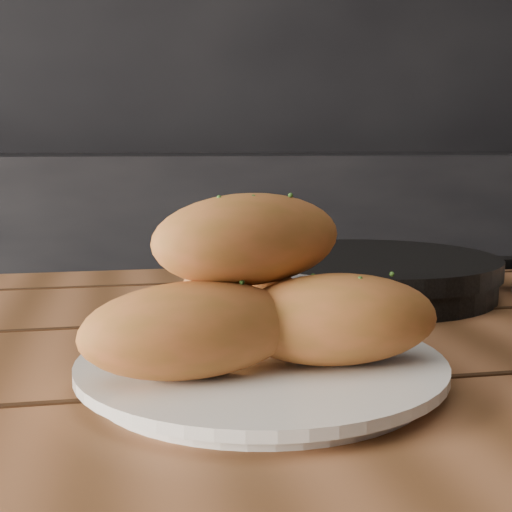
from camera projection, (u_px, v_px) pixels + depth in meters
The scene contains 4 objects.
table at pixel (341, 450), 0.63m from camera, with size 1.64×0.83×0.75m.
plate at pixel (261, 369), 0.52m from camera, with size 0.27×0.27×0.02m.
bread_rolls at pixel (255, 297), 0.51m from camera, with size 0.26×0.21×0.12m.
skillet at pixel (373, 274), 0.82m from camera, with size 0.43×0.29×0.05m.
Camera 1 is at (0.36, 0.05, 0.92)m, focal length 50.00 mm.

